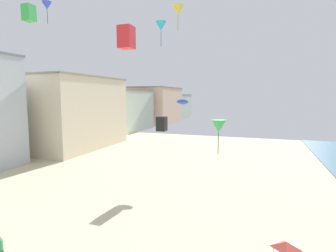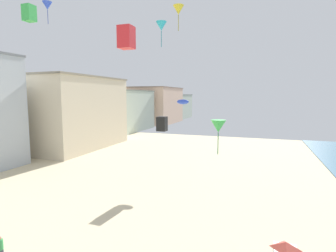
{
  "view_description": "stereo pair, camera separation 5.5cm",
  "coord_description": "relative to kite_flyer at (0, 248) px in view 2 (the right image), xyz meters",
  "views": [
    {
      "loc": [
        10.14,
        -3.89,
        9.73
      ],
      "look_at": [
        3.85,
        14.19,
        7.55
      ],
      "focal_mm": 28.41,
      "sensor_mm": 36.0,
      "label": 1
    },
    {
      "loc": [
        10.2,
        -3.88,
        9.73
      ],
      "look_at": [
        3.85,
        14.19,
        7.55
      ],
      "focal_mm": 28.41,
      "sensor_mm": 36.0,
      "label": 2
    }
  ],
  "objects": [
    {
      "name": "boardwalk_hotel_mid",
      "position": [
        -22.25,
        30.77,
        5.71
      ],
      "size": [
        18.13,
        20.22,
        13.25
      ],
      "color": "beige",
      "rests_on": "ground"
    },
    {
      "name": "kite_flyer",
      "position": [
        0.0,
        0.0,
        0.0
      ],
      "size": [
        0.34,
        0.34,
        1.64
      ],
      "rotation": [
        0.0,
        0.0,
        0.03
      ],
      "color": "#383D4C",
      "rests_on": "ground"
    },
    {
      "name": "kite_yellow_delta",
      "position": [
        2.27,
        27.68,
        21.13
      ],
      "size": [
        1.58,
        1.58,
        3.58
      ],
      "color": "yellow"
    },
    {
      "name": "boardwalk_hotel_furthest",
      "position": [
        -22.25,
        101.44,
        4.27
      ],
      "size": [
        12.13,
        17.21,
        10.37
      ],
      "color": "#B7C6B2",
      "rests_on": "ground"
    },
    {
      "name": "boardwalk_hotel_far",
      "position": [
        -22.25,
        55.1,
        4.74
      ],
      "size": [
        10.43,
        21.4,
        11.31
      ],
      "color": "#B7C6B2",
      "rests_on": "ground"
    },
    {
      "name": "kite_green_delta",
      "position": [
        11.87,
        4.22,
        7.13
      ],
      "size": [
        0.86,
        0.86,
        1.95
      ],
      "color": "green"
    },
    {
      "name": "kite_cyan_delta",
      "position": [
        1.56,
        22.56,
        17.72
      ],
      "size": [
        1.4,
        1.4,
        3.17
      ],
      "color": "#2DB7CC"
    },
    {
      "name": "kite_green_box",
      "position": [
        -3.06,
        6.01,
        15.14
      ],
      "size": [
        0.77,
        0.77,
        1.22
      ],
      "color": "green"
    },
    {
      "name": "kite_blue_delta",
      "position": [
        -7.16,
        12.35,
        18.05
      ],
      "size": [
        0.97,
        0.97,
        2.21
      ],
      "color": "blue"
    },
    {
      "name": "kite_red_box",
      "position": [
        5.16,
        6.25,
        12.8
      ],
      "size": [
        0.96,
        0.96,
        1.52
      ],
      "color": "red"
    },
    {
      "name": "kite_black_box",
      "position": [
        3.61,
        17.25,
        5.68
      ],
      "size": [
        1.03,
        1.03,
        1.62
      ],
      "color": "black"
    },
    {
      "name": "boardwalk_hotel_distant",
      "position": [
        -22.25,
        78.68,
        5.47
      ],
      "size": [
        14.87,
        22.25,
        12.76
      ],
      "color": "beige",
      "rests_on": "ground"
    },
    {
      "name": "kite_blue_parafoil",
      "position": [
        4.46,
        22.7,
        8.04
      ],
      "size": [
        1.59,
        0.44,
        0.62
      ],
      "color": "blue"
    }
  ]
}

